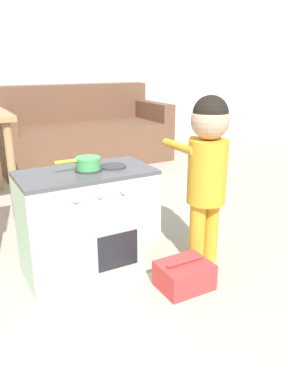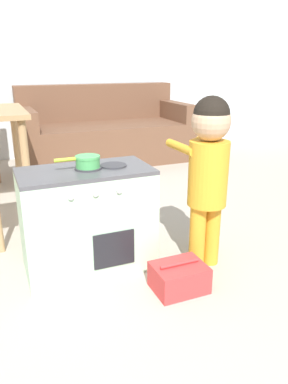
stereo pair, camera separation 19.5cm
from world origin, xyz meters
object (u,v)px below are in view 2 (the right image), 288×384
at_px(couch, 105,134).
at_px(toy_basket, 179,277).
at_px(child_figure, 208,162).
at_px(play_kitchen, 88,220).
at_px(toy_pot, 87,161).

bearing_deg(couch, toy_basket, -99.68).
relative_size(child_figure, toy_basket, 3.60).
xyz_separation_m(toy_basket, couch, (0.45, 2.64, 0.23)).
bearing_deg(play_kitchen, child_figure, -20.33).
height_order(play_kitchen, couch, couch).
height_order(toy_basket, couch, couch).
relative_size(toy_pot, toy_basket, 0.90).
distance_m(toy_pot, toy_basket, 0.73).
distance_m(play_kitchen, toy_pot, 0.32).
height_order(child_figure, couch, child_figure).
xyz_separation_m(child_figure, couch, (0.21, 2.47, -0.28)).
distance_m(play_kitchen, toy_basket, 0.55).
height_order(toy_pot, toy_basket, toy_pot).
bearing_deg(couch, child_figure, -94.91).
distance_m(child_figure, toy_basket, 0.59).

